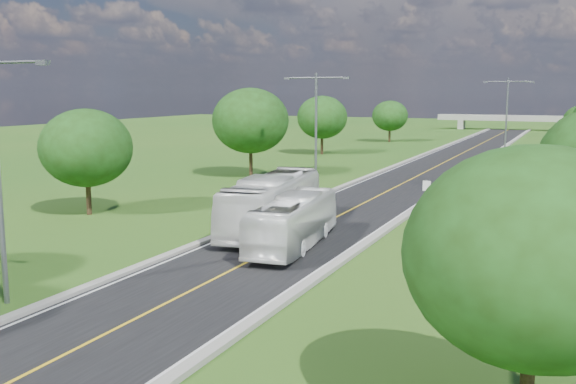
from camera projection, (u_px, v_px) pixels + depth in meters
name	position (u px, v px, depth m)	size (l,w,h in m)	color
ground	(424.00, 173.00, 66.61)	(260.00, 260.00, 0.00)	#265919
road	(436.00, 167.00, 71.98)	(8.00, 150.00, 0.06)	black
curb_left	(399.00, 164.00, 73.73)	(0.50, 150.00, 0.22)	gray
curb_right	(475.00, 168.00, 70.21)	(0.50, 150.00, 0.22)	gray
speed_limit_sign	(427.00, 191.00, 44.47)	(0.55, 0.09, 2.40)	slate
overpass	(509.00, 119.00, 137.96)	(30.00, 3.00, 3.20)	gray
streetlight_mid_left	(316.00, 121.00, 54.71)	(5.90, 0.25, 10.00)	slate
streetlight_far_right	(507.00, 111.00, 79.33)	(5.90, 0.25, 10.00)	slate
tree_lb	(86.00, 148.00, 43.81)	(6.30, 6.30, 7.33)	black
tree_lc	(251.00, 121.00, 62.97)	(7.56, 7.56, 8.79)	black
tree_ld	(322.00, 117.00, 85.42)	(6.72, 6.72, 7.82)	black
tree_le	(390.00, 116.00, 106.00)	(5.88, 5.88, 6.84)	black
tree_ra	(535.00, 256.00, 15.25)	(6.30, 6.30, 7.33)	black
bus_outbound	(294.00, 222.00, 34.92)	(2.36, 10.07, 2.81)	white
bus_inbound	(272.00, 203.00, 39.01)	(2.87, 12.28, 3.42)	white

